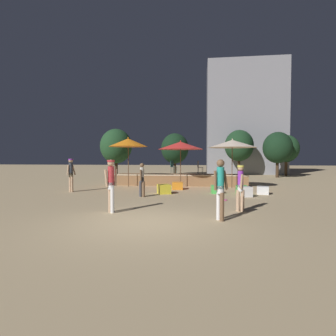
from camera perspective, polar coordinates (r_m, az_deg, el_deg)
The scene contains 25 objects.
ground_plane at distance 7.74m, azimuth -5.19°, elevation -11.80°, with size 120.00×120.00×0.00m, color tan.
wooden_deck at distance 18.66m, azimuth 2.37°, elevation -2.48°, with size 9.18×2.80×0.76m.
patio_umbrella_0 at distance 16.67m, azimuth 2.75°, elevation 4.91°, with size 2.88×2.88×2.98m.
patio_umbrella_1 at distance 17.21m, azimuth -8.66°, elevation 5.50°, with size 2.51×2.51×3.21m.
patio_umbrella_2 at distance 16.76m, azimuth 13.81°, elevation 5.15°, with size 2.98×2.98×3.07m.
cube_seat_0 at distance 14.40m, azimuth 19.96°, elevation -4.59°, with size 0.69×0.69×0.40m.
cube_seat_1 at distance 15.59m, azimuth 2.07°, elevation -3.87°, with size 0.67×0.67×0.44m.
cube_seat_2 at distance 14.06m, azimuth 10.38°, elevation -4.59°, with size 0.53×0.53×0.43m.
cube_seat_3 at distance 13.72m, azimuth -0.89°, elevation -4.60°, with size 0.82×0.82×0.49m.
cube_seat_4 at distance 14.27m, azimuth 15.75°, elevation -4.56°, with size 0.59×0.59×0.42m.
cube_seat_5 at distance 13.19m, azimuth 16.72°, elevation -4.97°, with size 0.55×0.55×0.48m.
person_0 at distance 9.51m, azimuth 15.49°, elevation -3.78°, with size 0.29×0.46×1.62m.
person_1 at distance 9.15m, azimuth -12.29°, elevation -3.06°, with size 0.40×0.39×1.81m.
person_2 at distance 12.62m, azimuth -5.69°, elevation -2.39°, with size 0.29×0.45×1.62m.
person_3 at distance 15.35m, azimuth -20.38°, elevation -0.97°, with size 0.34×0.52×1.83m.
person_4 at distance 7.97m, azimuth 11.34°, elevation -3.99°, with size 0.47×0.32×1.83m.
bistro_chair_0 at distance 18.43m, azimuth 6.78°, elevation 0.44°, with size 0.41×0.41×0.90m.
bistro_chair_1 at distance 19.27m, azimuth 1.05°, elevation 0.54°, with size 0.45×0.45×0.90m.
frisbee_disc at distance 11.88m, azimuth 12.15°, elevation -6.82°, with size 0.25×0.25×0.03m.
background_tree_0 at distance 26.97m, azimuth 22.75°, elevation 4.09°, with size 2.70×2.70×4.33m.
background_tree_1 at distance 29.11m, azimuth 24.35°, elevation 3.84°, with size 2.49×2.49×4.18m.
background_tree_2 at distance 24.22m, azimuth -11.23°, elevation 4.66°, with size 2.84×2.84×4.49m.
background_tree_3 at distance 29.32m, azimuth 1.51°, elevation 4.26°, with size 3.06×3.06×4.61m.
background_tree_4 at distance 28.51m, azimuth 15.21°, elevation 4.70°, with size 2.98×2.98×4.79m.
distant_building at distance 32.82m, azimuth 16.36°, elevation 10.21°, with size 8.87×4.46×12.96m.
Camera 1 is at (1.59, -7.34, 1.88)m, focal length 28.00 mm.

